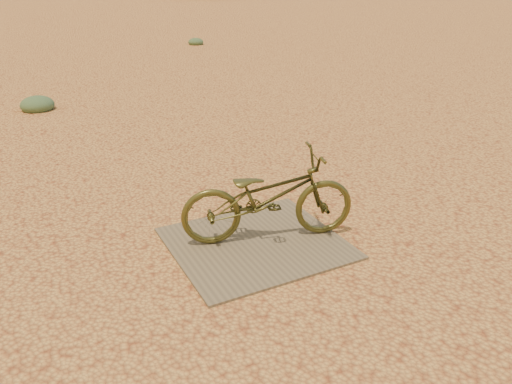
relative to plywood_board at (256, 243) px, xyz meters
name	(u,v)px	position (x,y,z in m)	size (l,w,h in m)	color
ground	(295,252)	(0.23, -0.26, -0.01)	(120.00, 120.00, 0.00)	#EAAF59
plywood_board	(256,243)	(0.00, 0.00, 0.00)	(1.42, 1.29, 0.02)	brown
bicycle	(268,197)	(0.13, 0.03, 0.40)	(0.52, 1.49, 0.78)	#45431C
kale_a	(38,110)	(-1.19, 5.71, -0.01)	(0.55, 0.55, 0.30)	#5A774F
kale_b	(196,45)	(4.07, 11.96, -0.01)	(0.48, 0.48, 0.26)	#5A774F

